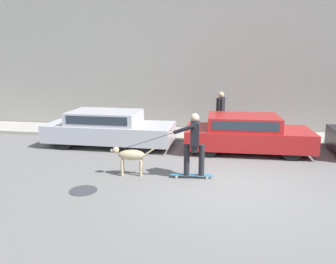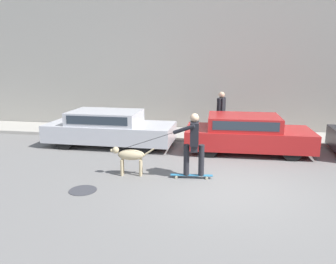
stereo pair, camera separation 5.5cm
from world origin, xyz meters
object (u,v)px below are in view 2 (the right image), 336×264
dog (130,156)px  skateboarder (194,142)px  pedestrian_with_bag (221,111)px  parked_car_0 (109,128)px  parked_car_1 (247,134)px

dog → skateboarder: skateboarder is taller
skateboarder → pedestrian_with_bag: bearing=-103.2°
parked_car_0 → skateboarder: 4.19m
parked_car_0 → pedestrian_with_bag: bearing=25.0°
dog → pedestrian_with_bag: size_ratio=0.68×
dog → pedestrian_with_bag: (2.23, 4.47, 0.52)m
parked_car_0 → dog: 3.16m
dog → parked_car_1: bearing=-145.3°
dog → pedestrian_with_bag: 5.02m
parked_car_1 → dog: bearing=-139.8°
dog → parked_car_0: bearing=-67.7°
parked_car_0 → pedestrian_with_bag: (3.78, 1.72, 0.43)m
parked_car_0 → skateboarder: (3.19, -2.70, 0.33)m
parked_car_0 → dog: parked_car_0 is taller
parked_car_0 → parked_car_1: (4.64, -0.00, -0.01)m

